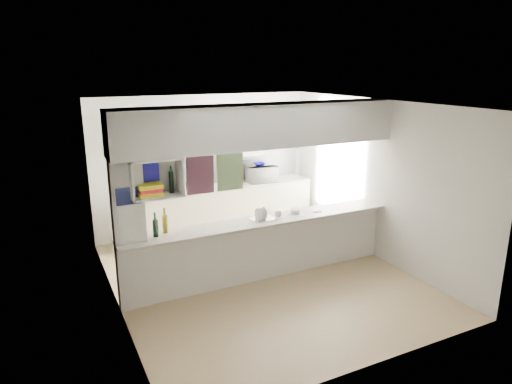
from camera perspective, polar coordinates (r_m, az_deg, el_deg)
floor at (r=7.05m, az=0.70°, el=-10.61°), size 4.80×4.80×0.00m
ceiling at (r=6.35m, az=0.78°, el=10.97°), size 4.80×4.80×0.00m
wall_back at (r=8.72m, az=-6.45°, el=3.48°), size 4.20×0.00×4.20m
wall_left at (r=5.97m, az=-17.57°, el=-2.81°), size 0.00×4.80×4.80m
wall_right at (r=7.73m, az=14.75°, el=1.51°), size 0.00×4.80×4.80m
servery_partition at (r=6.42m, az=-0.64°, el=2.51°), size 4.20×0.50×2.60m
cubby_shelf at (r=5.89m, az=-12.68°, el=1.47°), size 0.65×0.35×0.50m
kitchen_run at (r=8.65m, az=-4.76°, el=0.19°), size 3.60×0.63×2.24m
microwave at (r=8.87m, az=0.72°, el=2.31°), size 0.62×0.46×0.32m
bowl at (r=8.84m, az=0.40°, el=3.50°), size 0.23×0.23×0.06m
dish_rack at (r=6.69m, az=0.88°, el=-2.83°), size 0.38×0.30×0.19m
cup at (r=6.77m, az=2.79°, el=-2.79°), size 0.14×0.14×0.09m
wine_bottles at (r=6.22m, az=-11.86°, el=-4.11°), size 0.22×0.15×0.35m
plastic_tubs at (r=7.00m, az=5.10°, el=-2.42°), size 0.49×0.18×0.07m
utensil_jar at (r=8.44m, az=-8.43°, el=0.79°), size 0.09×0.09×0.13m
knife_block at (r=8.71m, az=-3.68°, el=1.59°), size 0.09×0.08×0.18m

